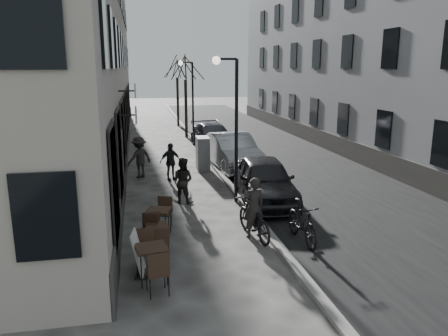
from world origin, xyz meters
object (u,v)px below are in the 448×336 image
object	(u,v)px
car_mid	(233,151)
moped	(302,222)
sign_board	(139,257)
bicycle	(254,219)
pedestrian_far	(170,162)
pedestrian_mid	(139,157)
streetlamp_near	(232,114)
car_near	(264,180)
pedestrian_near	(183,180)
tree_near	(185,68)
utility_cabinet	(203,153)
bistro_set_a	(152,260)
streetlamp_far	(190,93)
car_far	(213,136)
bistro_set_c	(159,220)
bistro_set_b	(157,235)
tree_far	(177,68)

from	to	relation	value
car_mid	moped	size ratio (longest dim) A/B	2.60
sign_board	moped	world-z (taller)	moped
bicycle	pedestrian_far	world-z (taller)	pedestrian_far
pedestrian_mid	pedestrian_far	bearing A→B (deg)	118.94
streetlamp_near	car_near	distance (m)	2.64
car_near	pedestrian_near	bearing A→B (deg)	177.80
tree_near	utility_cabinet	xyz separation A→B (m)	(-0.33, -9.82, -3.89)
pedestrian_mid	pedestrian_far	size ratio (longest dim) A/B	1.13
bistro_set_a	car_mid	size ratio (longest dim) A/B	0.34
streetlamp_far	pedestrian_far	world-z (taller)	streetlamp_far
sign_board	utility_cabinet	xyz separation A→B (m)	(3.03, 10.29, 0.35)
tree_near	sign_board	world-z (taller)	tree_near
bistro_set_a	utility_cabinet	distance (m)	11.03
streetlamp_near	moped	xyz separation A→B (m)	(1.13, -4.00, -2.58)
car_far	bistro_set_c	bearing A→B (deg)	-110.44
bistro_set_b	utility_cabinet	xyz separation A→B (m)	(2.55, 8.97, 0.35)
car_mid	streetlamp_near	bearing A→B (deg)	-107.18
bistro_set_b	sign_board	world-z (taller)	sign_board
car_near	pedestrian_mid	bearing A→B (deg)	140.29
utility_cabinet	tree_far	bearing A→B (deg)	90.54
streetlamp_near	tree_near	bearing A→B (deg)	89.72
streetlamp_near	pedestrian_far	size ratio (longest dim) A/B	3.18
streetlamp_near	bistro_set_c	distance (m)	4.73
pedestrian_mid	utility_cabinet	bearing A→B (deg)	164.72
moped	bicycle	bearing A→B (deg)	151.19
utility_cabinet	bicycle	bearing A→B (deg)	-87.11
bistro_set_c	sign_board	world-z (taller)	sign_board
bicycle	car_mid	xyz separation A→B (m)	(1.26, 8.56, 0.29)
pedestrian_mid	bistro_set_c	bearing A→B (deg)	60.49
pedestrian_mid	car_mid	world-z (taller)	pedestrian_mid
bistro_set_a	bistro_set_c	size ratio (longest dim) A/B	1.03
utility_cabinet	pedestrian_far	bearing A→B (deg)	-133.47
sign_board	pedestrian_mid	bearing A→B (deg)	97.87
bicycle	pedestrian_near	bearing A→B (deg)	-74.79
pedestrian_mid	car_near	size ratio (longest dim) A/B	0.38
bistro_set_c	pedestrian_near	world-z (taller)	pedestrian_near
sign_board	utility_cabinet	size ratio (longest dim) A/B	0.68
bistro_set_a	car_near	world-z (taller)	car_near
tree_near	pedestrian_mid	size ratio (longest dim) A/B	3.16
pedestrian_mid	car_far	world-z (taller)	pedestrian_mid
pedestrian_near	bistro_set_c	bearing A→B (deg)	102.90
bistro_set_c	pedestrian_near	distance (m)	3.19
tree_far	pedestrian_mid	xyz separation A→B (m)	(-3.25, -16.76, -3.76)
pedestrian_mid	pedestrian_far	distance (m)	1.46
bistro_set_a	pedestrian_mid	bearing A→B (deg)	81.84
utility_cabinet	car_mid	size ratio (longest dim) A/B	0.31
tree_near	car_mid	size ratio (longest dim) A/B	1.13
pedestrian_mid	car_mid	distance (m)	4.46
streetlamp_far	car_near	world-z (taller)	streetlamp_far
tree_near	car_far	xyz separation A→B (m)	(1.10, -4.34, -3.95)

